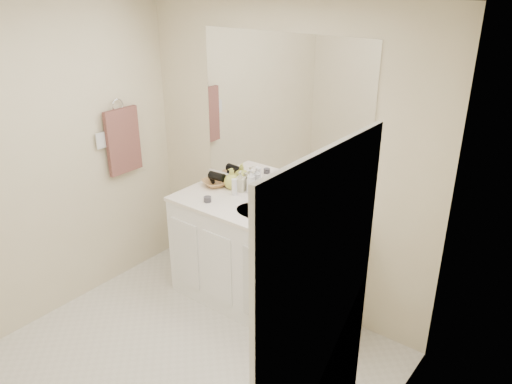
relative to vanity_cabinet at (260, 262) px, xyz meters
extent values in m
cube|color=silver|center=(0.00, -1.02, -0.42)|extent=(2.60, 2.60, 0.00)
cube|color=white|center=(0.00, -1.02, 1.97)|extent=(2.60, 2.60, 0.02)
cube|color=beige|center=(0.00, 0.28, 0.77)|extent=(2.60, 0.02, 2.40)
cube|color=beige|center=(-1.30, -1.02, 0.77)|extent=(0.02, 2.60, 2.40)
cube|color=beige|center=(1.30, -1.02, 0.77)|extent=(0.02, 2.60, 2.40)
cube|color=white|center=(0.00, 0.00, 0.00)|extent=(1.50, 0.55, 0.85)
cube|color=white|center=(0.00, 0.00, 0.44)|extent=(1.52, 0.57, 0.03)
cube|color=silver|center=(0.00, 0.26, 0.50)|extent=(1.52, 0.03, 0.08)
cylinder|color=#B8AEA1|center=(0.00, -0.02, 0.44)|extent=(0.37, 0.37, 0.02)
cylinder|color=silver|center=(0.00, 0.16, 0.51)|extent=(0.02, 0.02, 0.11)
cube|color=white|center=(0.00, 0.27, 1.14)|extent=(1.48, 0.01, 1.20)
cylinder|color=#1E1596|center=(-0.11, 0.10, 0.51)|extent=(0.10, 0.10, 0.11)
cylinder|color=beige|center=(0.14, 0.15, 0.50)|extent=(0.08, 0.08, 0.10)
cylinder|color=#FF436C|center=(0.15, 0.15, 0.60)|extent=(0.02, 0.04, 0.19)
cylinder|color=#0A8183|center=(0.36, 0.03, 0.55)|extent=(0.08, 0.08, 0.18)
cube|color=white|center=(0.34, -0.10, 0.46)|extent=(0.12, 0.11, 0.01)
cube|color=#6FBC2E|center=(0.34, -0.10, 0.48)|extent=(0.08, 0.06, 0.03)
cube|color=gold|center=(0.17, -0.23, 0.46)|extent=(0.12, 0.07, 0.01)
cylinder|color=#3B3A42|center=(-0.42, -0.13, 0.48)|extent=(0.08, 0.08, 0.04)
cylinder|color=white|center=(-0.34, 0.10, 0.52)|extent=(0.06, 0.06, 0.14)
imported|color=white|center=(-0.27, 0.23, 0.56)|extent=(0.10, 0.10, 0.20)
imported|color=beige|center=(-0.35, 0.20, 0.54)|extent=(0.10, 0.10, 0.17)
imported|color=#CACE50|center=(-0.45, 0.20, 0.54)|extent=(0.17, 0.17, 0.17)
imported|color=#B37F48|center=(-0.59, 0.15, 0.48)|extent=(0.27, 0.27, 0.05)
cylinder|color=black|center=(-0.57, 0.15, 0.54)|extent=(0.15, 0.08, 0.07)
torus|color=silver|center=(-1.27, -0.25, 1.12)|extent=(0.01, 0.11, 0.11)
cube|color=#4C2C29|center=(-1.25, -0.25, 0.82)|extent=(0.04, 0.32, 0.55)
cube|color=silver|center=(-1.27, -0.45, 0.88)|extent=(0.01, 0.08, 0.13)
cube|color=white|center=(1.29, -1.32, 0.57)|extent=(0.02, 0.82, 2.00)
camera|label=1|loc=(2.07, -2.72, 2.11)|focal=35.00mm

